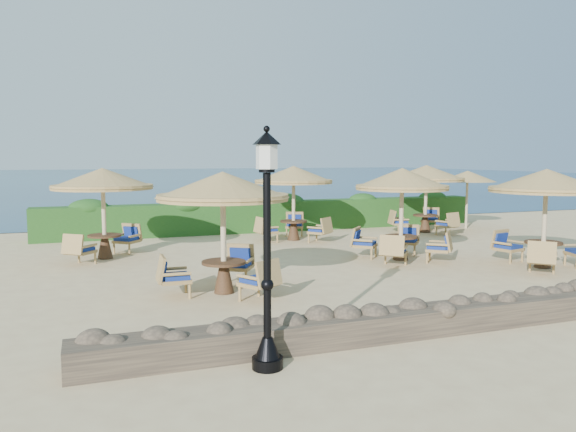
{
  "coord_description": "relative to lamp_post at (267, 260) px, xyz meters",
  "views": [
    {
      "loc": [
        -7.15,
        -14.07,
        2.96
      ],
      "look_at": [
        -1.73,
        0.78,
        1.3
      ],
      "focal_mm": 35.0,
      "sensor_mm": 36.0,
      "label": 1
    }
  ],
  "objects": [
    {
      "name": "cafe_set_0",
      "position": [
        0.47,
        4.52,
        0.38
      ],
      "size": [
        2.88,
        2.88,
        2.65
      ],
      "color": "beige",
      "rests_on": "ground"
    },
    {
      "name": "cafe_set_3",
      "position": [
        -1.82,
        9.82,
        0.48
      ],
      "size": [
        2.91,
        2.91,
        2.65
      ],
      "color": "beige",
      "rests_on": "ground"
    },
    {
      "name": "hedge",
      "position": [
        4.8,
        14.0,
        -0.95
      ],
      "size": [
        18.0,
        0.9,
        1.2
      ],
      "primitive_type": "cube",
      "color": "#184114",
      "rests_on": "ground"
    },
    {
      "name": "cafe_set_2",
      "position": [
        9.19,
        4.35,
        0.4
      ],
      "size": [
        2.97,
        2.97,
        2.65
      ],
      "color": "beige",
      "rests_on": "ground"
    },
    {
      "name": "ground",
      "position": [
        4.8,
        6.8,
        -1.55
      ],
      "size": [
        120.0,
        120.0,
        0.0
      ],
      "primitive_type": "plane",
      "color": "#D3BA86",
      "rests_on": "ground"
    },
    {
      "name": "extra_parasol",
      "position": [
        12.6,
        12.0,
        0.62
      ],
      "size": [
        2.3,
        2.3,
        2.41
      ],
      "color": "beige",
      "rests_on": "ground"
    },
    {
      "name": "cafe_set_1",
      "position": [
        6.2,
        6.65,
        0.24
      ],
      "size": [
        2.67,
        2.67,
        2.65
      ],
      "color": "beige",
      "rests_on": "ground"
    },
    {
      "name": "sea",
      "position": [
        4.8,
        76.8,
        -1.55
      ],
      "size": [
        160.0,
        160.0,
        0.0
      ],
      "primitive_type": "plane",
      "color": "#0B2A4B",
      "rests_on": "ground"
    },
    {
      "name": "cafe_set_5",
      "position": [
        10.28,
        11.52,
        0.4
      ],
      "size": [
        2.97,
        2.97,
        2.65
      ],
      "color": "beige",
      "rests_on": "ground"
    },
    {
      "name": "cafe_set_4",
      "position": [
        4.66,
        11.35,
        0.36
      ],
      "size": [
        2.83,
        2.83,
        2.65
      ],
      "color": "beige",
      "rests_on": "ground"
    },
    {
      "name": "lamp_post",
      "position": [
        0.0,
        0.0,
        0.0
      ],
      "size": [
        0.44,
        0.44,
        3.31
      ],
      "color": "black",
      "rests_on": "ground"
    },
    {
      "name": "stone_wall",
      "position": [
        4.8,
        0.6,
        -1.33
      ],
      "size": [
        15.0,
        0.65,
        0.44
      ],
      "primitive_type": "cube",
      "color": "brown",
      "rests_on": "ground"
    }
  ]
}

